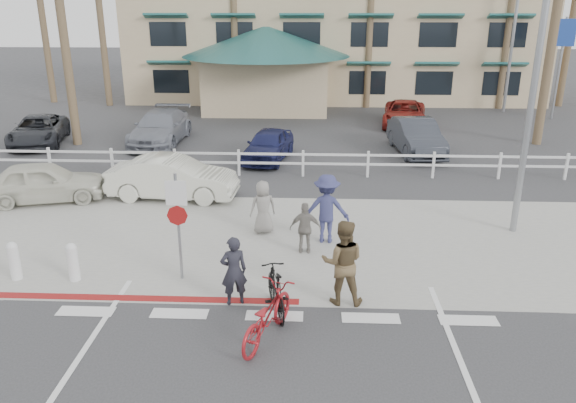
{
  "coord_description": "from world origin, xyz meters",
  "views": [
    {
      "loc": [
        0.74,
        -9.57,
        6.22
      ],
      "look_at": [
        0.15,
        3.53,
        1.5
      ],
      "focal_mm": 35.0,
      "sensor_mm": 36.0,
      "label": 1
    }
  ],
  "objects_px": {
    "sign_post": "(178,222)",
    "bike_black": "(276,290)",
    "bike_red": "(267,316)",
    "car_red_compact": "(43,182)",
    "car_white_sedan": "(173,178)"
  },
  "relations": [
    {
      "from": "sign_post",
      "to": "bike_black",
      "type": "distance_m",
      "value": 2.88
    },
    {
      "from": "sign_post",
      "to": "bike_red",
      "type": "xyz_separation_m",
      "value": [
        2.21,
        -2.43,
        -0.92
      ]
    },
    {
      "from": "bike_black",
      "to": "sign_post",
      "type": "bearing_deg",
      "value": -45.95
    },
    {
      "from": "bike_red",
      "to": "bike_black",
      "type": "relative_size",
      "value": 1.19
    },
    {
      "from": "car_red_compact",
      "to": "bike_red",
      "type": "bearing_deg",
      "value": -148.95
    },
    {
      "from": "bike_red",
      "to": "bike_black",
      "type": "distance_m",
      "value": 1.03
    },
    {
      "from": "sign_post",
      "to": "bike_black",
      "type": "height_order",
      "value": "sign_post"
    },
    {
      "from": "bike_black",
      "to": "car_red_compact",
      "type": "bearing_deg",
      "value": -54.21
    },
    {
      "from": "bike_red",
      "to": "car_red_compact",
      "type": "height_order",
      "value": "car_red_compact"
    },
    {
      "from": "bike_red",
      "to": "bike_black",
      "type": "xyz_separation_m",
      "value": [
        0.11,
        1.02,
        -0.02
      ]
    },
    {
      "from": "bike_black",
      "to": "car_red_compact",
      "type": "relative_size",
      "value": 0.44
    },
    {
      "from": "car_white_sedan",
      "to": "sign_post",
      "type": "bearing_deg",
      "value": -160.8
    },
    {
      "from": "bike_red",
      "to": "bike_black",
      "type": "bearing_deg",
      "value": -74.78
    },
    {
      "from": "sign_post",
      "to": "car_red_compact",
      "type": "height_order",
      "value": "sign_post"
    },
    {
      "from": "sign_post",
      "to": "car_red_compact",
      "type": "bearing_deg",
      "value": 137.56
    }
  ]
}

